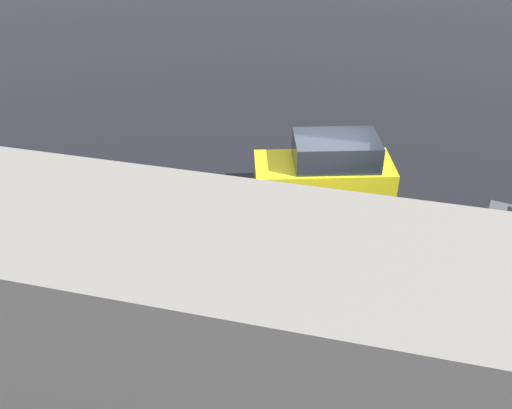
{
  "coord_description": "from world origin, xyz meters",
  "views": [
    {
      "loc": [
        -1.55,
        13.71,
        9.23
      ],
      "look_at": [
        1.44,
        1.58,
        0.9
      ],
      "focal_mm": 40.0,
      "sensor_mm": 36.0,
      "label": 1
    }
  ],
  "objects_px": {
    "moving_hatchback": "(326,171)",
    "pedestrian": "(139,216)",
    "sign_post": "(101,215)",
    "fire_hydrant": "(181,247)"
  },
  "relations": [
    {
      "from": "moving_hatchback",
      "to": "pedestrian",
      "type": "height_order",
      "value": "moving_hatchback"
    },
    {
      "from": "pedestrian",
      "to": "fire_hydrant",
      "type": "bearing_deg",
      "value": 166.81
    },
    {
      "from": "sign_post",
      "to": "moving_hatchback",
      "type": "bearing_deg",
      "value": -138.26
    },
    {
      "from": "pedestrian",
      "to": "sign_post",
      "type": "height_order",
      "value": "sign_post"
    },
    {
      "from": "fire_hydrant",
      "to": "pedestrian",
      "type": "xyz_separation_m",
      "value": [
        1.2,
        -0.28,
        0.56
      ]
    },
    {
      "from": "fire_hydrant",
      "to": "moving_hatchback",
      "type": "bearing_deg",
      "value": -131.18
    },
    {
      "from": "moving_hatchback",
      "to": "fire_hydrant",
      "type": "bearing_deg",
      "value": 48.82
    },
    {
      "from": "fire_hydrant",
      "to": "pedestrian",
      "type": "distance_m",
      "value": 1.35
    },
    {
      "from": "moving_hatchback",
      "to": "fire_hydrant",
      "type": "height_order",
      "value": "moving_hatchback"
    },
    {
      "from": "moving_hatchback",
      "to": "pedestrian",
      "type": "distance_m",
      "value": 5.43
    }
  ]
}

